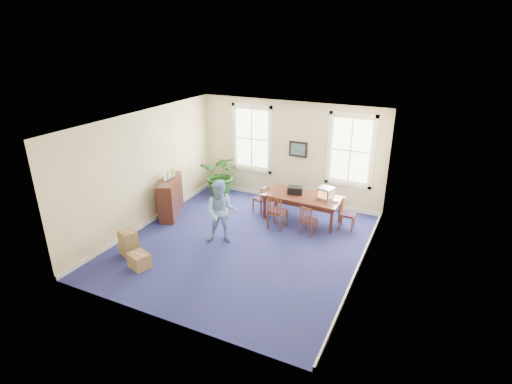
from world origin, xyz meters
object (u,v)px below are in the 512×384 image
at_px(potted_plant, 222,174).
at_px(cardboard_boxes, 137,242).
at_px(man, 221,212).
at_px(chair_near_left, 278,211).
at_px(crt_tv, 326,193).
at_px(credenza, 171,196).
at_px(conference_table, 302,208).

xyz_separation_m(potted_plant, cardboard_boxes, (0.04, -4.25, -0.39)).
bearing_deg(man, chair_near_left, 32.80).
relative_size(crt_tv, credenza, 0.28).
bearing_deg(credenza, man, -44.03).
xyz_separation_m(chair_near_left, cardboard_boxes, (-2.54, -2.85, -0.17)).
xyz_separation_m(crt_tv, man, (-2.11, -2.18, -0.09)).
height_order(conference_table, cardboard_boxes, conference_table).
distance_m(potted_plant, cardboard_boxes, 4.27).
distance_m(conference_table, credenza, 3.89).
distance_m(crt_tv, chair_near_left, 1.44).
height_order(crt_tv, cardboard_boxes, crt_tv).
relative_size(potted_plant, cardboard_boxes, 1.23).
distance_m(man, potted_plant, 3.20).
xyz_separation_m(conference_table, chair_near_left, (-0.46, -0.76, 0.13)).
relative_size(man, credenza, 1.15).
bearing_deg(chair_near_left, credenza, 15.45).
bearing_deg(crt_tv, credenza, -146.19).
distance_m(crt_tv, cardboard_boxes, 5.21).
xyz_separation_m(crt_tv, chair_near_left, (-1.11, -0.81, -0.42)).
bearing_deg(conference_table, man, -121.85).
distance_m(credenza, potted_plant, 2.07).
relative_size(conference_table, man, 1.32).
bearing_deg(crt_tv, man, -117.93).
relative_size(conference_table, potted_plant, 1.52).
bearing_deg(crt_tv, potted_plant, -172.96).
relative_size(man, cardboard_boxes, 1.42).
xyz_separation_m(crt_tv, cardboard_boxes, (-3.66, -3.66, -0.59)).
xyz_separation_m(crt_tv, potted_plant, (-3.70, 0.59, -0.20)).
distance_m(crt_tv, potted_plant, 3.75).
bearing_deg(cardboard_boxes, potted_plant, 90.53).
xyz_separation_m(conference_table, man, (-1.45, -2.13, 0.46)).
relative_size(crt_tv, cardboard_boxes, 0.34).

